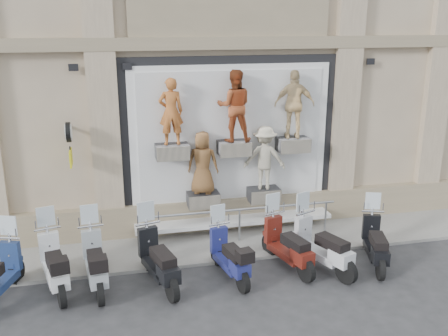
% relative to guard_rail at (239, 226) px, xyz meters
% --- Properties ---
extents(ground, '(90.00, 90.00, 0.00)m').
position_rel_guard_rail_xyz_m(ground, '(0.00, -2.00, -0.47)').
color(ground, '#2E2E31').
rests_on(ground, ground).
extents(sidewalk, '(16.00, 2.20, 0.08)m').
position_rel_guard_rail_xyz_m(sidewalk, '(0.00, 0.10, -0.43)').
color(sidewalk, gray).
rests_on(sidewalk, ground).
extents(shop_vitrine, '(5.60, 0.89, 4.30)m').
position_rel_guard_rail_xyz_m(shop_vitrine, '(0.10, 0.75, 1.95)').
color(shop_vitrine, black).
rests_on(shop_vitrine, ground).
extents(guard_rail, '(5.06, 0.10, 0.93)m').
position_rel_guard_rail_xyz_m(guard_rail, '(0.00, 0.00, 0.00)').
color(guard_rail, '#9EA0A5').
rests_on(guard_rail, ground).
extents(clock_sign_bracket, '(0.10, 0.80, 1.02)m').
position_rel_guard_rail_xyz_m(clock_sign_bracket, '(-3.90, 0.47, 2.34)').
color(clock_sign_bracket, black).
rests_on(clock_sign_bracket, ground).
extents(scooter_b, '(1.03, 2.07, 1.62)m').
position_rel_guard_rail_xyz_m(scooter_b, '(-4.27, -1.32, 0.34)').
color(scooter_b, white).
rests_on(scooter_b, ground).
extents(scooter_c, '(0.80, 2.04, 1.61)m').
position_rel_guard_rail_xyz_m(scooter_c, '(-3.46, -1.39, 0.34)').
color(scooter_c, '#939A9F').
rests_on(scooter_c, ground).
extents(scooter_d, '(1.09, 2.12, 1.65)m').
position_rel_guard_rail_xyz_m(scooter_d, '(-2.18, -1.59, 0.36)').
color(scooter_d, black).
rests_on(scooter_d, ground).
extents(scooter_e, '(0.88, 1.90, 1.48)m').
position_rel_guard_rail_xyz_m(scooter_e, '(-0.66, -1.63, 0.28)').
color(scooter_e, navy).
rests_on(scooter_e, ground).
extents(scooter_f, '(1.05, 2.03, 1.58)m').
position_rel_guard_rail_xyz_m(scooter_f, '(0.72, -1.49, 0.33)').
color(scooter_f, '#54160E').
rests_on(scooter_f, ground).
extents(scooter_g, '(1.29, 2.10, 1.65)m').
position_rel_guard_rail_xyz_m(scooter_g, '(1.43, -1.74, 0.36)').
color(scooter_g, '#B5B7BD').
rests_on(scooter_g, ground).
extents(scooter_h, '(1.11, 1.96, 1.53)m').
position_rel_guard_rail_xyz_m(scooter_h, '(2.71, -1.79, 0.30)').
color(scooter_h, black).
rests_on(scooter_h, ground).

